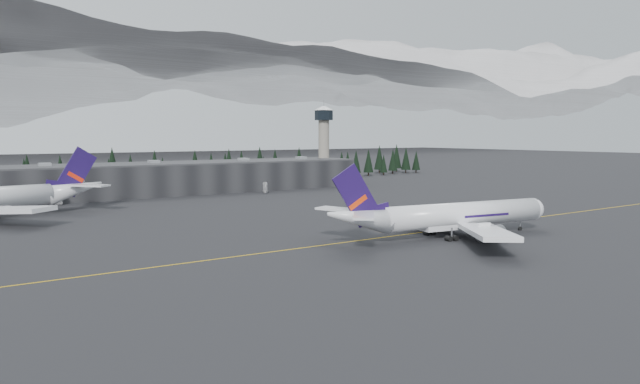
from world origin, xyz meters
TOP-DOWN VIEW (x-y plane):
  - ground at (0.00, 0.00)m, footprint 1400.00×1400.00m
  - taxiline at (0.00, -2.00)m, footprint 400.00×0.40m
  - terminal at (0.00, 125.00)m, footprint 160.00×30.00m
  - control_tower at (75.00, 128.00)m, footprint 10.00×10.00m
  - treeline at (0.00, 162.00)m, footprint 360.00×20.00m
  - jet_main at (14.82, -10.05)m, footprint 60.25×55.22m
  - gse_vehicle_a at (-48.81, 106.86)m, footprint 2.97×5.25m
  - gse_vehicle_b at (28.94, 102.90)m, footprint 4.97×4.10m

SIDE VIEW (x-z plane):
  - ground at x=0.00m, z-range 0.00..0.00m
  - taxiline at x=0.00m, z-range 0.00..0.02m
  - gse_vehicle_a at x=-48.81m, z-range 0.00..1.38m
  - gse_vehicle_b at x=28.94m, z-range 0.00..1.60m
  - jet_main at x=14.82m, z-range -3.88..13.93m
  - terminal at x=0.00m, z-range 0.00..12.60m
  - treeline at x=0.00m, z-range 0.00..15.00m
  - control_tower at x=75.00m, z-range 4.56..42.26m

